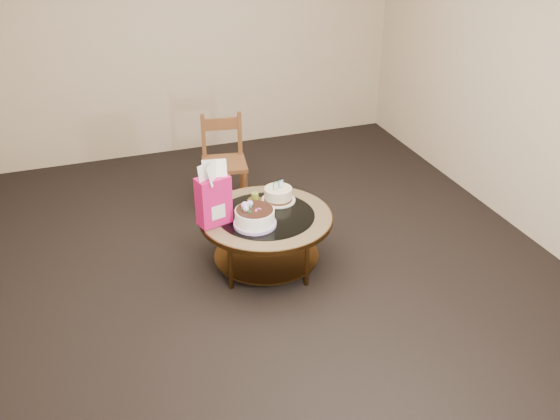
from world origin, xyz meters
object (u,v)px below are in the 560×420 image
object	(u,v)px
decorated_cake	(255,218)
gift_bag	(213,194)
dining_chair	(224,161)
coffee_table	(266,224)
cream_cake	(278,195)

from	to	relation	value
decorated_cake	gift_bag	distance (m)	0.35
gift_bag	dining_chair	bearing A→B (deg)	56.95
decorated_cake	dining_chair	distance (m)	1.25
gift_bag	dining_chair	world-z (taller)	gift_bag
coffee_table	dining_chair	bearing A→B (deg)	91.56
decorated_cake	dining_chair	xyz separation A→B (m)	(0.10, 1.24, -0.09)
decorated_cake	gift_bag	size ratio (longest dim) A/B	0.66
decorated_cake	gift_bag	bearing A→B (deg)	153.99
decorated_cake	gift_bag	xyz separation A→B (m)	(-0.27, 0.13, 0.18)
coffee_table	cream_cake	distance (m)	0.28
gift_bag	dining_chair	xyz separation A→B (m)	(0.37, 1.11, -0.27)
cream_cake	decorated_cake	bearing A→B (deg)	-149.88
decorated_cake	cream_cake	bearing A→B (deg)	46.04
decorated_cake	cream_cake	size ratio (longest dim) A/B	1.16
cream_cake	gift_bag	xyz separation A→B (m)	(-0.56, -0.17, 0.19)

